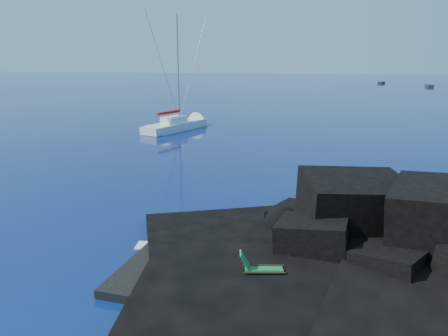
% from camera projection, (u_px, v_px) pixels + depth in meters
% --- Properties ---
extents(ground, '(400.00, 400.00, 0.00)m').
position_uv_depth(ground, '(118.00, 273.00, 18.24)').
color(ground, '#040740').
rests_on(ground, ground).
extents(headland, '(24.00, 24.00, 3.60)m').
position_uv_depth(headland, '(430.00, 267.00, 18.78)').
color(headland, black).
rests_on(headland, ground).
extents(beach, '(9.08, 6.86, 0.70)m').
position_uv_depth(beach, '(226.00, 277.00, 17.91)').
color(beach, black).
rests_on(beach, ground).
extents(surf_foam, '(10.00, 8.00, 0.06)m').
position_uv_depth(surf_foam, '(252.00, 235.00, 22.10)').
color(surf_foam, white).
rests_on(surf_foam, ground).
extents(sailboat, '(7.51, 12.99, 13.57)m').
position_uv_depth(sailboat, '(177.00, 130.00, 53.06)').
color(sailboat, white).
rests_on(sailboat, ground).
extents(deck_chair, '(1.80, 1.02, 1.17)m').
position_uv_depth(deck_chair, '(264.00, 264.00, 17.04)').
color(deck_chair, '#1A773B').
rests_on(deck_chair, beach).
extents(towel, '(2.15, 1.05, 0.06)m').
position_uv_depth(towel, '(215.00, 255.00, 19.03)').
color(towel, silver).
rests_on(towel, beach).
extents(sunbather, '(1.67, 0.44, 0.22)m').
position_uv_depth(sunbather, '(215.00, 252.00, 19.00)').
color(sunbather, tan).
rests_on(sunbather, towel).
extents(marker_cone, '(0.34, 0.34, 0.51)m').
position_uv_depth(marker_cone, '(249.00, 272.00, 17.10)').
color(marker_cone, orange).
rests_on(marker_cone, beach).
extents(distant_boat_a, '(2.88, 4.54, 0.58)m').
position_uv_depth(distant_boat_a, '(381.00, 84.00, 137.94)').
color(distant_boat_a, '#222227').
rests_on(distant_boat_a, ground).
extents(distant_boat_b, '(1.73, 4.90, 0.64)m').
position_uv_depth(distant_boat_b, '(429.00, 87.00, 123.26)').
color(distant_boat_b, '#25262B').
rests_on(distant_boat_b, ground).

